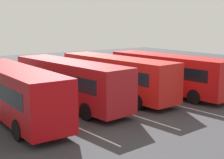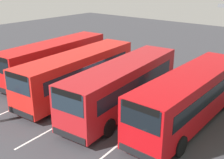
# 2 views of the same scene
# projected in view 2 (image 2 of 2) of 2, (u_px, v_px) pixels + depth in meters

# --- Properties ---
(ground_plane) EXTENTS (72.45, 72.45, 0.00)m
(ground_plane) POSITION_uv_depth(u_px,v_px,m) (105.00, 99.00, 19.84)
(ground_plane) COLOR #38383D
(bus_far_left) EXTENTS (10.69, 3.27, 3.08)m
(bus_far_left) POSITION_uv_depth(u_px,v_px,m) (55.00, 59.00, 23.52)
(bus_far_left) COLOR red
(bus_far_left) RESTS_ON ground
(bus_center_left) EXTENTS (10.68, 3.26, 3.08)m
(bus_center_left) POSITION_uv_depth(u_px,v_px,m) (79.00, 72.00, 20.18)
(bus_center_left) COLOR red
(bus_center_left) RESTS_ON ground
(bus_center_right) EXTENTS (10.70, 3.35, 3.08)m
(bus_center_right) POSITION_uv_depth(u_px,v_px,m) (124.00, 84.00, 17.88)
(bus_center_right) COLOR #AD191E
(bus_center_right) RESTS_ON ground
(bus_far_right) EXTENTS (10.54, 2.56, 3.08)m
(bus_far_right) POSITION_uv_depth(u_px,v_px,m) (190.00, 96.00, 16.15)
(bus_far_right) COLOR #B70C11
(bus_far_right) RESTS_ON ground
(lane_stripe_outer_left) EXTENTS (15.12, 1.10, 0.01)m
(lane_stripe_outer_left) POSITION_uv_depth(u_px,v_px,m) (67.00, 86.00, 22.22)
(lane_stripe_outer_left) COLOR silver
(lane_stripe_outer_left) RESTS_ON ground
(lane_stripe_inner_left) EXTENTS (15.12, 1.10, 0.01)m
(lane_stripe_inner_left) POSITION_uv_depth(u_px,v_px,m) (105.00, 99.00, 19.84)
(lane_stripe_inner_left) COLOR silver
(lane_stripe_inner_left) RESTS_ON ground
(lane_stripe_inner_right) EXTENTS (15.12, 1.10, 0.01)m
(lane_stripe_inner_right) POSITION_uv_depth(u_px,v_px,m) (154.00, 116.00, 17.46)
(lane_stripe_inner_right) COLOR silver
(lane_stripe_inner_right) RESTS_ON ground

